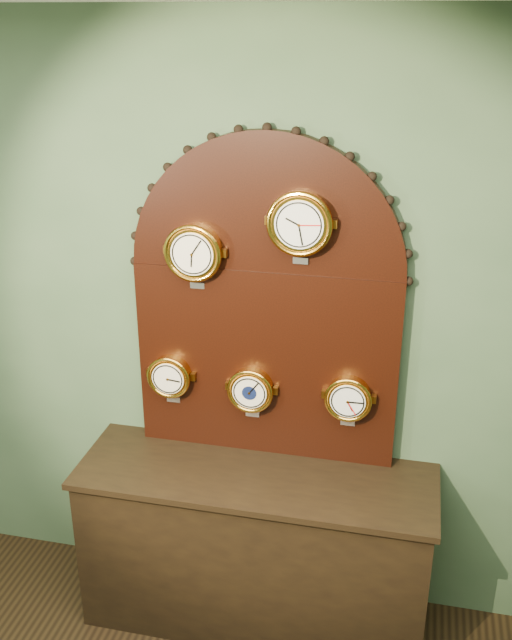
% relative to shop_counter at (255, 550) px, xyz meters
% --- Properties ---
extents(wall_back, '(4.00, 0.00, 4.00)m').
position_rel_shop_counter_xyz_m(wall_back, '(0.00, 0.27, 1.00)').
color(wall_back, '#425C3F').
rests_on(wall_back, ground).
extents(shop_counter, '(1.60, 0.50, 0.80)m').
position_rel_shop_counter_xyz_m(shop_counter, '(0.00, 0.00, 0.00)').
color(shop_counter, black).
rests_on(shop_counter, ground_plane).
extents(display_board, '(1.26, 0.06, 1.53)m').
position_rel_shop_counter_xyz_m(display_board, '(0.00, 0.22, 1.23)').
color(display_board, black).
rests_on(display_board, shop_counter).
extents(roman_clock, '(0.26, 0.08, 0.31)m').
position_rel_shop_counter_xyz_m(roman_clock, '(-0.30, 0.15, 1.41)').
color(roman_clock, gold).
rests_on(roman_clock, display_board).
extents(arabic_clock, '(0.27, 0.08, 0.32)m').
position_rel_shop_counter_xyz_m(arabic_clock, '(0.15, 0.15, 1.57)').
color(arabic_clock, gold).
rests_on(arabic_clock, display_board).
extents(hygrometer, '(0.21, 0.08, 0.26)m').
position_rel_shop_counter_xyz_m(hygrometer, '(-0.44, 0.15, 0.80)').
color(hygrometer, gold).
rests_on(hygrometer, display_board).
extents(barometer, '(0.22, 0.08, 0.27)m').
position_rel_shop_counter_xyz_m(barometer, '(-0.05, 0.15, 0.78)').
color(barometer, gold).
rests_on(barometer, display_board).
extents(tide_clock, '(0.21, 0.08, 0.26)m').
position_rel_shop_counter_xyz_m(tide_clock, '(0.39, 0.15, 0.79)').
color(tide_clock, gold).
rests_on(tide_clock, display_board).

